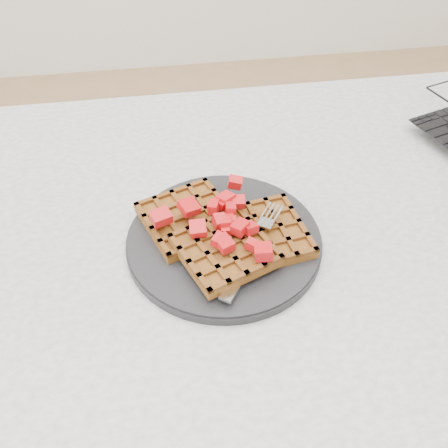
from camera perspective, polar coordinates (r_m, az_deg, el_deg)
name	(u,v)px	position (r m, az deg, el deg)	size (l,w,h in m)	color
ground	(269,436)	(1.37, 5.11, -23.03)	(4.00, 4.00, 0.00)	tan
table	(293,275)	(0.82, 7.91, -5.76)	(1.20, 0.80, 0.75)	silver
plate	(224,240)	(0.69, 0.00, -1.88)	(0.27, 0.27, 0.02)	black
waffles	(225,233)	(0.68, 0.06, -0.99)	(0.24, 0.22, 0.03)	brown
strawberry_pile	(224,216)	(0.66, 0.00, 0.86)	(0.15, 0.15, 0.02)	#A6060D
fork	(256,249)	(0.66, 3.64, -2.87)	(0.02, 0.18, 0.02)	silver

